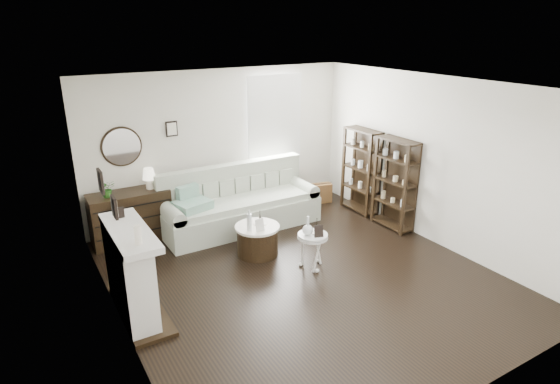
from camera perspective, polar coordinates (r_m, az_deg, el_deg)
room at (r=8.82m, az=-2.80°, el=7.87°), size 5.50×5.50×5.50m
fireplace at (r=6.06m, az=-17.67°, el=-9.77°), size 0.50×1.40×1.84m
shelf_unit_far at (r=8.99m, az=9.85°, el=2.57°), size 0.30×0.80×1.60m
shelf_unit_near at (r=8.36m, az=13.82°, el=0.95°), size 0.30×0.80×1.60m
sofa at (r=8.35m, az=-5.03°, el=-1.81°), size 2.78×0.96×1.08m
quilt at (r=7.81m, az=-10.63°, el=-1.56°), size 0.65×0.58×0.14m
suitcase at (r=9.46m, az=4.55°, el=-0.17°), size 0.61×0.33×0.39m
dresser at (r=8.13m, az=-17.76°, el=-2.86°), size 1.27×0.54×0.85m
table_lamp at (r=8.00m, az=-15.65°, el=1.60°), size 0.26×0.26×0.35m
potted_plant at (r=7.83m, az=-20.34°, el=0.35°), size 0.26×0.23×0.27m
drum_table at (r=7.36m, az=-2.76°, el=-5.84°), size 0.70×0.70×0.48m
pedestal_table at (r=6.88m, az=4.01°, el=-5.49°), size 0.45×0.45×0.54m
eiffel_drum at (r=7.29m, az=-2.45°, el=-3.17°), size 0.14×0.14×0.20m
bottle_drum at (r=7.06m, az=-3.76°, el=-3.45°), size 0.08×0.08×0.33m
card_frame_drum at (r=7.06m, az=-2.48°, el=-4.02°), size 0.15×0.07×0.19m
eiffel_ped at (r=6.88m, az=4.51°, el=-4.13°), size 0.14×0.14×0.20m
flask_ped at (r=6.77m, az=3.41°, el=-4.12°), size 0.16×0.16×0.29m
card_frame_ped at (r=6.74m, az=4.75°, el=-4.78°), size 0.14×0.09×0.18m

